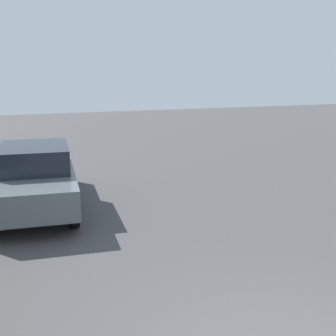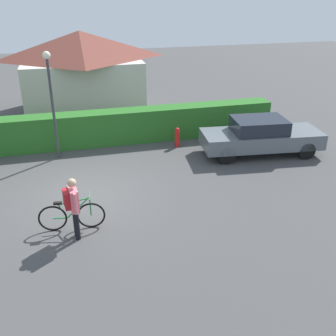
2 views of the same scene
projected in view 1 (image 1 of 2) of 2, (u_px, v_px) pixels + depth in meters
parked_car_near at (35, 175)px, 9.61m from camera, size 4.74×2.13×1.44m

